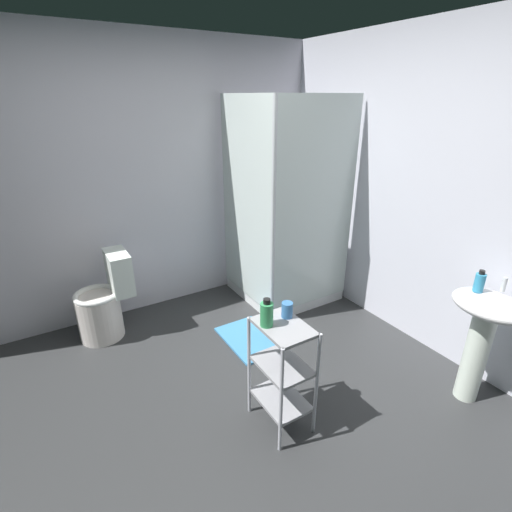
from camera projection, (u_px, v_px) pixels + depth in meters
name	position (u px, v px, depth m)	size (l,w,h in m)	color
ground_plane	(236.00, 425.00, 2.48)	(4.20, 4.20, 0.02)	#303132
wall_back	(447.00, 200.00, 2.86)	(4.20, 0.14, 2.50)	silver
wall_left	(136.00, 183.00, 3.44)	(0.10, 4.20, 2.50)	silver
shower_stall	(282.00, 258.00, 3.84)	(0.92, 0.92, 2.00)	white
pedestal_sink	(483.00, 327.00, 2.48)	(0.46, 0.37, 0.81)	white
sink_faucet	(504.00, 285.00, 2.43)	(0.03, 0.03, 0.10)	silver
toilet	(105.00, 303.00, 3.28)	(0.37, 0.49, 0.76)	white
storage_cart	(282.00, 367.00, 2.33)	(0.38, 0.28, 0.74)	silver
hand_soap_bottle	(480.00, 282.00, 2.43)	(0.06, 0.06, 0.15)	#389ED1
body_wash_bottle_green	(267.00, 314.00, 2.18)	(0.08, 0.08, 0.18)	#369A5A
rinse_cup	(287.00, 310.00, 2.28)	(0.07, 0.07, 0.10)	#3870B2
bath_mat	(250.00, 339.00, 3.32)	(0.60, 0.40, 0.02)	teal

